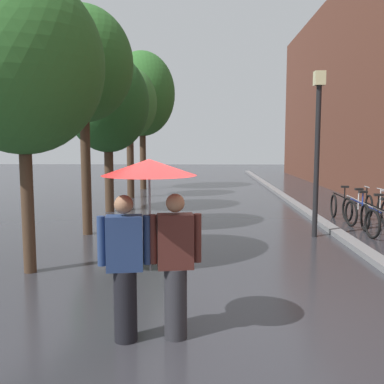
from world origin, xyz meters
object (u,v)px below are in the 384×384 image
at_px(street_tree_2, 108,103).
at_px(parked_bicycle_8, 351,205).
at_px(street_tree_1, 83,65).
at_px(couple_under_umbrella, 150,224).
at_px(street_lamp_post, 317,140).
at_px(parked_bicycle_6, 369,212).
at_px(parked_bicycle_7, 365,209).
at_px(street_tree_0, 21,65).
at_px(street_tree_4, 142,94).
at_px(street_tree_3, 129,104).

xyz_separation_m(street_tree_2, parked_bicycle_8, (7.47, -0.96, -3.10)).
xyz_separation_m(street_tree_1, couple_under_umbrella, (2.26, -5.62, -2.71)).
relative_size(couple_under_umbrella, street_lamp_post, 0.53).
distance_m(street_tree_1, parked_bicycle_6, 8.26).
height_order(street_tree_2, parked_bicycle_7, street_tree_2).
xyz_separation_m(street_tree_1, parked_bicycle_8, (7.24, 2.57, -3.67)).
xyz_separation_m(street_tree_2, street_lamp_post, (5.72, -3.64, -1.20)).
xyz_separation_m(parked_bicycle_7, couple_under_umbrella, (-5.16, -7.54, 0.96)).
relative_size(street_tree_0, street_tree_2, 0.99).
distance_m(parked_bicycle_7, parked_bicycle_8, 0.67).
distance_m(parked_bicycle_6, street_lamp_post, 2.96).
relative_size(street_tree_1, parked_bicycle_6, 4.68).
height_order(street_tree_1, parked_bicycle_7, street_tree_1).
bearing_deg(street_tree_0, street_tree_1, 87.32).
distance_m(street_tree_2, street_lamp_post, 6.89).
bearing_deg(street_tree_4, street_tree_3, -90.64).
distance_m(parked_bicycle_8, couple_under_umbrella, 9.63).
relative_size(parked_bicycle_7, couple_under_umbrella, 0.55).
bearing_deg(street_lamp_post, parked_bicycle_7, 46.49).
bearing_deg(parked_bicycle_6, parked_bicycle_8, 92.28).
xyz_separation_m(street_tree_3, parked_bicycle_7, (7.57, -5.20, -3.41)).
bearing_deg(street_lamp_post, couple_under_umbrella, -120.38).
bearing_deg(street_tree_0, street_tree_4, 89.87).
bearing_deg(parked_bicycle_7, street_tree_2, 168.10).
distance_m(street_tree_1, parked_bicycle_8, 8.51).
distance_m(parked_bicycle_6, parked_bicycle_8, 1.30).
xyz_separation_m(street_tree_0, street_tree_4, (0.03, 13.56, 1.01)).
height_order(street_tree_4, parked_bicycle_6, street_tree_4).
height_order(street_tree_1, street_lamp_post, street_tree_1).
xyz_separation_m(parked_bicycle_7, street_lamp_post, (-1.93, -2.03, 1.91)).
relative_size(street_tree_0, street_lamp_post, 1.30).
height_order(street_tree_4, couple_under_umbrella, street_tree_4).
xyz_separation_m(street_tree_0, street_tree_1, (0.15, 3.14, 0.54)).
bearing_deg(parked_bicycle_7, street_lamp_post, -133.51).
relative_size(street_tree_3, parked_bicycle_8, 4.63).
xyz_separation_m(street_tree_1, parked_bicycle_6, (7.29, 1.27, -3.67)).
xyz_separation_m(street_tree_3, parked_bicycle_8, (7.40, -4.55, -3.41)).
height_order(street_tree_2, parked_bicycle_6, street_tree_2).
xyz_separation_m(street_tree_4, parked_bicycle_7, (7.54, -8.51, -4.14)).
distance_m(parked_bicycle_8, street_lamp_post, 3.72).
height_order(street_tree_1, parked_bicycle_8, street_tree_1).
distance_m(street_tree_0, street_tree_3, 10.26).
bearing_deg(couple_under_umbrella, parked_bicycle_6, 53.86).
distance_m(street_tree_0, street_tree_4, 13.60).
distance_m(parked_bicycle_6, couple_under_umbrella, 8.58).
distance_m(street_tree_2, parked_bicycle_6, 8.45).
xyz_separation_m(street_tree_3, street_lamp_post, (5.65, -7.23, -1.50)).
relative_size(street_tree_0, street_tree_4, 0.77).
relative_size(street_tree_0, couple_under_umbrella, 2.44).
height_order(street_tree_0, street_tree_3, street_tree_3).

